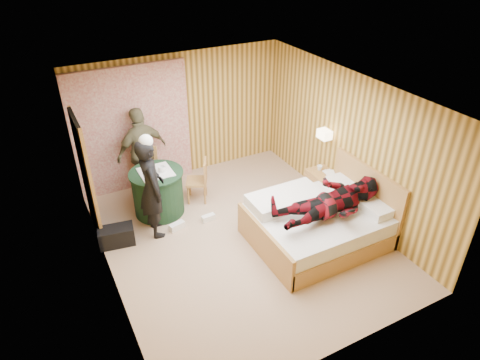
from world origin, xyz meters
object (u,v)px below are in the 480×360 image
chair_far (147,168)px  chair_near (200,178)px  wall_lamp (325,134)px  nightstand (322,186)px  round_table (158,192)px  duffel_bag (117,236)px  bed (318,223)px  man_on_bed (333,195)px  woman_standing (152,188)px  man_at_table (142,152)px

chair_far → chair_near: 1.07m
wall_lamp → chair_far: bearing=150.0°
nightstand → round_table: size_ratio=0.65×
nightstand → duffel_bag: 3.77m
bed → duffel_bag: size_ratio=3.69×
chair_near → man_on_bed: 2.58m
chair_near → round_table: bearing=-62.6°
wall_lamp → nightstand: bearing=-106.4°
round_table → woman_standing: size_ratio=0.55×
wall_lamp → man_at_table: bearing=149.4°
man_on_bed → wall_lamp: bearing=58.7°
nightstand → chair_far: (-2.79, 1.78, 0.24)m
duffel_bag → bed: bearing=-15.6°
wall_lamp → man_on_bed: size_ratio=0.15×
nightstand → round_table: round_table is taller
woman_standing → man_at_table: (0.24, 1.32, -0.00)m
duffel_bag → chair_far: bearing=63.3°
chair_far → man_on_bed: size_ratio=0.53×
wall_lamp → woman_standing: bearing=173.2°
nightstand → man_at_table: size_ratio=0.35×
wall_lamp → chair_far: wall_lamp is taller
chair_near → man_at_table: size_ratio=0.48×
nightstand → duffel_bag: bearing=172.5°
nightstand → man_on_bed: size_ratio=0.34×
chair_far → nightstand: bearing=-9.8°
wall_lamp → woman_standing: 3.15m
man_at_table → nightstand: bearing=132.7°
nightstand → chair_near: bearing=152.1°
wall_lamp → duffel_bag: (-3.77, 0.35, -1.14)m
woman_standing → man_on_bed: (2.33, -1.65, 0.13)m
round_table → nightstand: bearing=-20.4°
bed → round_table: size_ratio=2.19×
duffel_bag → chair_near: bearing=27.6°
duffel_bag → man_at_table: man_at_table is taller
bed → woman_standing: (-2.30, 1.42, 0.54)m
duffel_bag → woman_standing: bearing=11.6°
chair_near → man_at_table: bearing=-106.9°
chair_far → man_on_bed: man_on_bed is taller
bed → man_at_table: (-2.06, 2.73, 0.54)m
round_table → chair_far: 0.74m
duffel_bag → man_on_bed: 3.51m
chair_near → man_on_bed: (1.27, -2.18, 0.51)m
chair_far → woman_standing: bearing=-79.2°
chair_far → woman_standing: (-0.27, -1.26, 0.32)m
wall_lamp → man_at_table: man_at_table is taller
man_on_bed → bed: bearing=97.0°
man_at_table → wall_lamp: bearing=135.2°
woman_standing → duffel_bag: bearing=96.3°
nightstand → duffel_bag: size_ratio=1.09×
nightstand → man_at_table: man_at_table is taller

